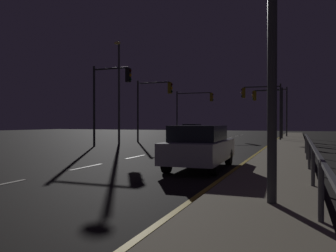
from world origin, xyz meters
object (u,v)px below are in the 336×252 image
object	(u,v)px
car	(200,146)
traffic_light_near_left	(152,99)
traffic_light_far_right	(272,102)
street_lamp_far_end	(119,85)
traffic_light_overhead_east	(269,103)
traffic_light_near_right	(263,101)
traffic_light_far_center	(109,90)
traffic_light_far_left	(193,104)
car_oncoming	(191,130)

from	to	relation	value
car	traffic_light_near_left	xyz separation A→B (m)	(-8.59, 14.69, 2.98)
traffic_light_far_right	street_lamp_far_end	world-z (taller)	street_lamp_far_end
traffic_light_overhead_east	traffic_light_near_right	bearing A→B (deg)	-96.06
car	traffic_light_far_center	size ratio (longest dim) A/B	0.78
car	traffic_light_near_right	bearing A→B (deg)	89.46
traffic_light_far_left	street_lamp_far_end	bearing A→B (deg)	-98.35
car_oncoming	traffic_light_near_right	size ratio (longest dim) A/B	0.87
traffic_light_overhead_east	traffic_light_far_right	size ratio (longest dim) A/B	0.89
traffic_light_near_left	traffic_light_far_left	size ratio (longest dim) A/B	1.01
car_oncoming	traffic_light_far_left	xyz separation A→B (m)	(0.07, 0.20, 3.00)
car	traffic_light_far_right	xyz separation A→B (m)	(0.31, 29.01, 3.33)
traffic_light_far_center	street_lamp_far_end	bearing A→B (deg)	108.53
street_lamp_far_end	traffic_light_far_left	bearing A→B (deg)	81.65
car	street_lamp_far_end	xyz separation A→B (m)	(-10.06, 11.44, 3.92)
traffic_light_far_left	traffic_light_near_right	bearing A→B (deg)	-29.36
car	car_oncoming	size ratio (longest dim) A/B	1.00
traffic_light_far_left	car	bearing A→B (deg)	-71.94
car_oncoming	traffic_light_far_center	distance (m)	16.59
traffic_light_near_left	street_lamp_far_end	xyz separation A→B (m)	(-1.47, -3.25, 0.95)
traffic_light_overhead_east	traffic_light_far_center	distance (m)	17.54
street_lamp_far_end	traffic_light_far_right	bearing A→B (deg)	59.46
traffic_light_near_right	traffic_light_far_right	bearing A→B (deg)	89.21
car	car_oncoming	xyz separation A→B (m)	(-8.17, 24.62, 0.00)
traffic_light_near_left	traffic_light_far_center	distance (m)	6.36
traffic_light_overhead_east	traffic_light_far_left	distance (m)	8.77
traffic_light_overhead_east	car	bearing A→B (deg)	-91.24
traffic_light_near_right	traffic_light_far_center	distance (m)	14.98
traffic_light_overhead_east	traffic_light_far_center	bearing A→B (deg)	-122.87
traffic_light_near_left	traffic_light_far_right	distance (m)	16.87
car	traffic_light_near_left	distance (m)	17.28
traffic_light_overhead_east	traffic_light_near_left	xyz separation A→B (m)	(-9.09, -8.39, 0.13)
traffic_light_overhead_east	traffic_light_far_left	world-z (taller)	traffic_light_far_left
traffic_light_near_left	street_lamp_far_end	distance (m)	3.69
traffic_light_far_right	traffic_light_far_left	bearing A→B (deg)	-153.48
car	traffic_light_overhead_east	xyz separation A→B (m)	(0.50, 23.08, 2.85)
traffic_light_near_right	traffic_light_far_center	xyz separation A→B (m)	(-9.21, -11.81, 0.20)
traffic_light_far_left	traffic_light_far_center	xyz separation A→B (m)	(-0.92, -16.47, 0.14)
traffic_light_near_left	traffic_light_near_right	size ratio (longest dim) A/B	1.06
traffic_light_near_left	traffic_light_near_right	bearing A→B (deg)	31.90
traffic_light_near_right	traffic_light_far_center	world-z (taller)	traffic_light_far_center
traffic_light_far_right	traffic_light_near_right	size ratio (longest dim) A/B	1.11
car_oncoming	traffic_light_far_center	size ratio (longest dim) A/B	0.78
traffic_light_far_left	traffic_light_far_right	bearing A→B (deg)	26.52
traffic_light_near_left	street_lamp_far_end	bearing A→B (deg)	-114.28
traffic_light_overhead_east	street_lamp_far_end	distance (m)	15.75
traffic_light_near_left	traffic_light_far_right	size ratio (longest dim) A/B	0.95
traffic_light_far_left	street_lamp_far_end	size ratio (longest dim) A/B	0.67
street_lamp_far_end	traffic_light_overhead_east	bearing A→B (deg)	47.79
car	street_lamp_far_end	distance (m)	15.73
traffic_light_overhead_east	traffic_light_far_left	xyz separation A→B (m)	(-8.59, 1.74, 0.15)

